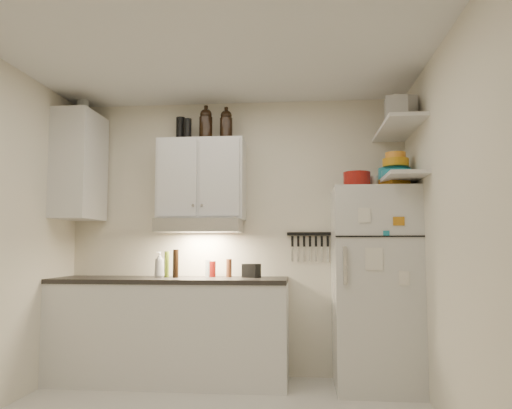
{
  "coord_description": "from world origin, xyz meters",
  "views": [
    {
      "loc": [
        0.64,
        -3.23,
        1.19
      ],
      "look_at": [
        0.25,
        0.9,
        1.55
      ],
      "focal_mm": 35.0,
      "sensor_mm": 36.0,
      "label": 1
    }
  ],
  "objects": [
    {
      "name": "fridge",
      "position": [
        1.25,
        1.16,
        0.85
      ],
      "size": [
        0.7,
        0.68,
        1.7
      ],
      "primitive_type": "cube",
      "color": "silver",
      "rests_on": "floor"
    },
    {
      "name": "book_stack",
      "position": [
        1.41,
        1.03,
        1.74
      ],
      "size": [
        0.24,
        0.27,
        0.07
      ],
      "primitive_type": "cube",
      "rotation": [
        0.0,
        0.0,
        0.38
      ],
      "color": "#B17016",
      "rests_on": "fridge"
    },
    {
      "name": "vinegar_bottle",
      "position": [
        -0.51,
        1.21,
        1.05
      ],
      "size": [
        0.07,
        0.07,
        0.25
      ],
      "primitive_type": "cylinder",
      "rotation": [
        0.0,
        0.0,
        -0.35
      ],
      "color": "black",
      "rests_on": "countertop"
    },
    {
      "name": "red_jar",
      "position": [
        -0.2,
        1.35,
        0.99
      ],
      "size": [
        0.09,
        0.09,
        0.14
      ],
      "primitive_type": "cylinder",
      "rotation": [
        0.0,
        0.0,
        -0.2
      ],
      "color": "maroon",
      "rests_on": "countertop"
    },
    {
      "name": "stock_pot",
      "position": [
        1.52,
        1.3,
        2.31
      ],
      "size": [
        0.27,
        0.27,
        0.18
      ],
      "primitive_type": "cylinder",
      "rotation": [
        0.0,
        0.0,
        0.06
      ],
      "color": "silver",
      "rests_on": "shelf_hi"
    },
    {
      "name": "thermos_a",
      "position": [
        -0.44,
        1.31,
        2.3
      ],
      "size": [
        0.09,
        0.09,
        0.21
      ],
      "primitive_type": "cylinder",
      "rotation": [
        0.0,
        0.0,
        -0.29
      ],
      "color": "black",
      "rests_on": "upper_cabinet"
    },
    {
      "name": "clear_bottle",
      "position": [
        -0.24,
        1.34,
        1.0
      ],
      "size": [
        0.06,
        0.06,
        0.16
      ],
      "primitive_type": "cylinder",
      "rotation": [
        0.0,
        0.0,
        -0.25
      ],
      "color": "silver",
      "rests_on": "countertop"
    },
    {
      "name": "bowl_yellow",
      "position": [
        1.44,
        1.11,
        1.98
      ],
      "size": [
        0.17,
        0.17,
        0.06
      ],
      "primitive_type": "cylinder",
      "color": "orange",
      "rests_on": "bowl_orange"
    },
    {
      "name": "tin_b",
      "position": [
        1.39,
        0.75,
        2.3
      ],
      "size": [
        0.19,
        0.19,
        0.17
      ],
      "primitive_type": "cube",
      "rotation": [
        0.0,
        0.0,
        -0.15
      ],
      "color": "#AAAAAD",
      "rests_on": "shelf_hi"
    },
    {
      "name": "bowl_orange",
      "position": [
        1.44,
        1.11,
        1.92
      ],
      "size": [
        0.22,
        0.22,
        0.07
      ],
      "primitive_type": "cylinder",
      "color": "orange",
      "rests_on": "bowl_teal"
    },
    {
      "name": "pepper_mill",
      "position": [
        -0.04,
        1.35,
        1.0
      ],
      "size": [
        0.05,
        0.05,
        0.17
      ],
      "primitive_type": "cylinder",
      "rotation": [
        0.0,
        0.0,
        0.05
      ],
      "color": "#5A2F1B",
      "rests_on": "countertop"
    },
    {
      "name": "oil_bottle",
      "position": [
        -0.61,
        1.28,
        1.04
      ],
      "size": [
        0.05,
        0.05,
        0.24
      ],
      "primitive_type": "cylinder",
      "rotation": [
        0.0,
        0.0,
        0.11
      ],
      "color": "#566C1B",
      "rests_on": "countertop"
    },
    {
      "name": "upper_cabinet",
      "position": [
        -0.3,
        1.33,
        1.83
      ],
      "size": [
        0.8,
        0.33,
        0.75
      ],
      "primitive_type": "cube",
      "color": "silver",
      "rests_on": "back_wall"
    },
    {
      "name": "side_cabinet",
      "position": [
        -1.44,
        1.2,
        1.95
      ],
      "size": [
        0.33,
        0.55,
        1.0
      ],
      "primitive_type": "cube",
      "color": "silver",
      "rests_on": "left_wall"
    },
    {
      "name": "knife_strip",
      "position": [
        0.7,
        1.49,
        1.32
      ],
      "size": [
        0.42,
        0.02,
        0.03
      ],
      "primitive_type": "cube",
      "color": "black",
      "rests_on": "back_wall"
    },
    {
      "name": "bowl_teal",
      "position": [
        1.45,
        1.21,
        1.83
      ],
      "size": [
        0.28,
        0.28,
        0.11
      ],
      "primitive_type": "cylinder",
      "color": "teal",
      "rests_on": "shelf_lo"
    },
    {
      "name": "growler_b",
      "position": [
        -0.07,
        1.29,
        2.34
      ],
      "size": [
        0.14,
        0.14,
        0.28
      ],
      "primitive_type": null,
      "rotation": [
        0.0,
        0.0,
        0.22
      ],
      "color": "black",
      "rests_on": "upper_cabinet"
    },
    {
      "name": "spice_jar",
      "position": [
        1.26,
        1.13,
        1.75
      ],
      "size": [
        0.09,
        0.09,
        0.11
      ],
      "primitive_type": "cylinder",
      "rotation": [
        0.0,
        0.0,
        0.38
      ],
      "color": "silver",
      "rests_on": "fridge"
    },
    {
      "name": "ceiling",
      "position": [
        0.0,
        0.0,
        2.61
      ],
      "size": [
        3.2,
        3.0,
        0.02
      ],
      "primitive_type": "cube",
      "color": "silver",
      "rests_on": "ground"
    },
    {
      "name": "plates",
      "position": [
        1.44,
        1.03,
        1.81
      ],
      "size": [
        0.34,
        0.34,
        0.07
      ],
      "primitive_type": "cylinder",
      "rotation": [
        0.0,
        0.0,
        0.37
      ],
      "color": "teal",
      "rests_on": "shelf_lo"
    },
    {
      "name": "thermos_b",
      "position": [
        -0.53,
        1.41,
        2.32
      ],
      "size": [
        0.1,
        0.1,
        0.25
      ],
      "primitive_type": "cylinder",
      "rotation": [
        0.0,
        0.0,
        -0.13
      ],
      "color": "black",
      "rests_on": "upper_cabinet"
    },
    {
      "name": "soap_bottle",
      "position": [
        -0.67,
        1.24,
        1.05
      ],
      "size": [
        0.13,
        0.13,
        0.26
      ],
      "primitive_type": "imported",
      "rotation": [
        0.0,
        0.0,
        -0.4
      ],
      "color": "silver",
      "rests_on": "countertop"
    },
    {
      "name": "shelf_hi",
      "position": [
        1.45,
        1.02,
        2.2
      ],
      "size": [
        0.3,
        0.95,
        0.03
      ],
      "primitive_type": "cube",
      "color": "silver",
      "rests_on": "right_wall"
    },
    {
      "name": "dutch_oven",
      "position": [
        1.1,
        1.06,
        1.77
      ],
      "size": [
        0.3,
        0.3,
        0.13
      ],
      "primitive_type": "cylinder",
      "rotation": [
        0.0,
        0.0,
        -0.37
      ],
      "color": "maroon",
      "rests_on": "fridge"
    },
    {
      "name": "tin_a",
      "position": [
        1.45,
        0.88,
        2.32
      ],
      "size": [
        0.25,
        0.24,
        0.21
      ],
      "primitive_type": "cube",
      "rotation": [
        0.0,
        0.0,
        0.25
      ],
      "color": "#AAAAAD",
      "rests_on": "shelf_hi"
    },
    {
      "name": "side_jar",
      "position": [
        -1.46,
        1.28,
        2.52
      ],
      "size": [
        0.13,
        0.13,
        0.15
      ],
      "primitive_type": "cylinder",
      "rotation": [
        0.0,
        0.0,
        -0.23
      ],
      "color": "silver",
      "rests_on": "side_cabinet"
    },
    {
      "name": "back_wall",
      "position": [
        0.0,
        1.51,
        1.3
      ],
      "size": [
        3.2,
        0.02,
        2.6
      ],
      "primitive_type": "cube",
      "color": "beige",
      "rests_on": "ground"
    },
    {
      "name": "range_hood",
      "position": [
        -0.3,
        1.27,
        1.39
      ],
      "size": [
        0.76,
        0.46,
        0.12
      ],
      "primitive_type": "cube",
      "color": "silver",
      "rests_on": "back_wall"
    },
    {
      "name": "shelf_lo",
      "position": [
        1.45,
        1.02,
        1.76
      ],
      "size": [
        0.3,
        0.95,
        0.03
      ],
      "primitive_type": "cube",
      "color": "silver",
      "rests_on": "right_wall"
    },
    {
      "name": "growler_a",
      "position": [
        -0.25,
        1.27,
        2.35
      ],
      "size": [
        0.15,
        0.15,
        0.29
      ],
      "primitive_type": null,
      "rotation": [
        0.0,
        0.0,
        0.3
      ],
      "color": "black",
      "rests_on": "upper_cabinet"
    },
    {
      "name": "base_cabinet",
      "position": [
        -0.55,
        1.2,
        0.44
      ],
      "size": [
        2.1,
        0.6,
        0.88
      ],
      "primitive_type": "cube",
      "color": "silver",
      "rests_on": "floor"
    },
    {
      "name": "caddy",
      "position": [
        0.17,
        1.3,
        0.98
      ],
      "size": [
        0.17,
        0.15,
        0.12
      ],
      "primitive_type": "cube",
      "rotation": [
        0.0,
        0.0,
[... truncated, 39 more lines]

